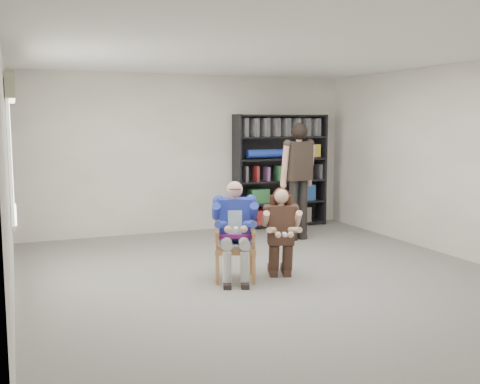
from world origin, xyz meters
name	(u,v)px	position (x,y,z in m)	size (l,w,h in m)	color
room_shell	(274,168)	(0.00, 0.00, 1.40)	(6.00, 7.00, 2.80)	beige
floor	(273,280)	(0.00, 0.00, 0.00)	(6.00, 7.00, 0.01)	slate
window_left	(12,150)	(-2.95, 1.00, 1.63)	(0.16, 2.00, 1.75)	white
armchair	(235,242)	(-0.43, 0.20, 0.48)	(0.56, 0.54, 0.96)	#A1653B
seated_man	(235,231)	(-0.43, 0.20, 0.62)	(0.54, 0.75, 1.25)	#1B269B
kneeling_woman	(281,233)	(0.15, 0.08, 0.57)	(0.48, 0.77, 1.14)	#37241B
bookshelf	(280,171)	(1.70, 3.28, 1.05)	(1.80, 0.38, 2.10)	black
standing_man	(298,183)	(1.43, 2.04, 0.96)	(0.59, 0.33, 1.93)	#2C231D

